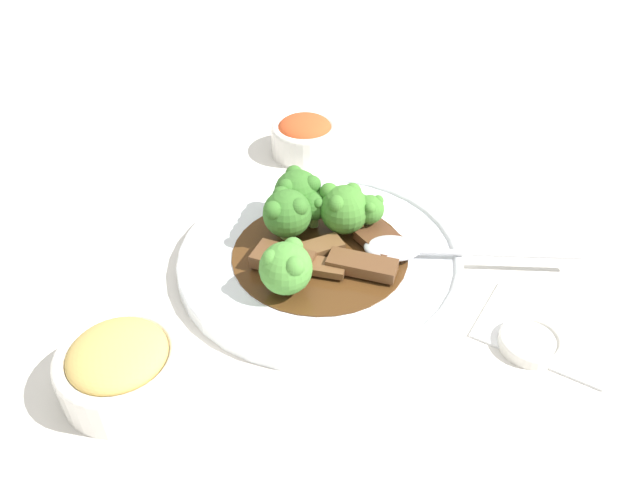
% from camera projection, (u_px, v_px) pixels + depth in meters
% --- Properties ---
extents(ground_plane, '(4.00, 4.00, 0.00)m').
position_uv_depth(ground_plane, '(320.00, 264.00, 0.70)').
color(ground_plane, silver).
extents(main_plate, '(0.32, 0.32, 0.02)m').
position_uv_depth(main_plate, '(320.00, 257.00, 0.69)').
color(main_plate, white).
rests_on(main_plate, ground_plane).
extents(beef_strip_0, '(0.05, 0.06, 0.01)m').
position_uv_depth(beef_strip_0, '(312.00, 248.00, 0.68)').
color(beef_strip_0, brown).
rests_on(beef_strip_0, main_plate).
extents(beef_strip_1, '(0.08, 0.05, 0.01)m').
position_uv_depth(beef_strip_1, '(360.00, 267.00, 0.66)').
color(beef_strip_1, brown).
rests_on(beef_strip_1, main_plate).
extents(beef_strip_2, '(0.07, 0.05, 0.02)m').
position_uv_depth(beef_strip_2, '(283.00, 260.00, 0.67)').
color(beef_strip_2, brown).
rests_on(beef_strip_2, main_plate).
extents(beef_strip_3, '(0.07, 0.06, 0.01)m').
position_uv_depth(beef_strip_3, '(382.00, 241.00, 0.69)').
color(beef_strip_3, '#56331E').
rests_on(beef_strip_3, main_plate).
extents(beef_strip_4, '(0.05, 0.04, 0.01)m').
position_uv_depth(beef_strip_4, '(325.00, 267.00, 0.66)').
color(beef_strip_4, brown).
rests_on(beef_strip_4, main_plate).
extents(broccoli_floret_0, '(0.03, 0.03, 0.05)m').
position_uv_depth(broccoli_floret_0, '(370.00, 209.00, 0.70)').
color(broccoli_floret_0, '#7FA84C').
rests_on(broccoli_floret_0, main_plate).
extents(broccoli_floret_1, '(0.03, 0.03, 0.04)m').
position_uv_depth(broccoli_floret_1, '(313.00, 206.00, 0.71)').
color(broccoli_floret_1, '#7FA84C').
rests_on(broccoli_floret_1, main_plate).
extents(broccoli_floret_2, '(0.05, 0.05, 0.06)m').
position_uv_depth(broccoli_floret_2, '(285.00, 214.00, 0.69)').
color(broccoli_floret_2, '#8EB756').
rests_on(broccoli_floret_2, main_plate).
extents(broccoli_floret_3, '(0.06, 0.06, 0.06)m').
position_uv_depth(broccoli_floret_3, '(342.00, 207.00, 0.70)').
color(broccoli_floret_3, '#8EB756').
rests_on(broccoli_floret_3, main_plate).
extents(broccoli_floret_4, '(0.05, 0.05, 0.06)m').
position_uv_depth(broccoli_floret_4, '(286.00, 267.00, 0.62)').
color(broccoli_floret_4, '#8EB756').
rests_on(broccoli_floret_4, main_plate).
extents(broccoli_floret_5, '(0.06, 0.06, 0.06)m').
position_uv_depth(broccoli_floret_5, '(298.00, 192.00, 0.72)').
color(broccoli_floret_5, '#8EB756').
rests_on(broccoli_floret_5, main_plate).
extents(serving_spoon, '(0.21, 0.15, 0.01)m').
position_uv_depth(serving_spoon, '(412.00, 249.00, 0.68)').
color(serving_spoon, silver).
rests_on(serving_spoon, main_plate).
extents(side_bowl_kimchi, '(0.09, 0.09, 0.05)m').
position_uv_depth(side_bowl_kimchi, '(305.00, 136.00, 0.87)').
color(side_bowl_kimchi, white).
rests_on(side_bowl_kimchi, ground_plane).
extents(side_bowl_appetizer, '(0.11, 0.11, 0.06)m').
position_uv_depth(side_bowl_appetizer, '(121.00, 366.00, 0.55)').
color(side_bowl_appetizer, white).
rests_on(side_bowl_appetizer, ground_plane).
extents(sauce_dish, '(0.06, 0.06, 0.01)m').
position_uv_depth(sauce_dish, '(531.00, 342.00, 0.60)').
color(sauce_dish, white).
rests_on(sauce_dish, ground_plane).
extents(paper_napkin, '(0.13, 0.10, 0.01)m').
position_uv_depth(paper_napkin, '(547.00, 331.00, 0.62)').
color(paper_napkin, white).
rests_on(paper_napkin, ground_plane).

